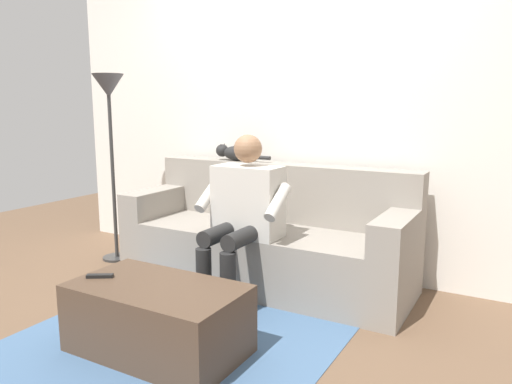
{
  "coord_description": "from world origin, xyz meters",
  "views": [
    {
      "loc": [
        -1.66,
        2.95,
        1.31
      ],
      "look_at": [
        0.0,
        0.02,
        0.71
      ],
      "focal_mm": 34.25,
      "sensor_mm": 36.0,
      "label": 1
    }
  ],
  "objects_px": {
    "couch": "(267,241)",
    "floor_lamp": "(109,108)",
    "coffee_table": "(158,319)",
    "person_solo_seated": "(243,209)",
    "remote_black": "(100,276)",
    "cat_on_backrest": "(236,153)"
  },
  "relations": [
    {
      "from": "person_solo_seated",
      "to": "cat_on_backrest",
      "type": "xyz_separation_m",
      "value": [
        0.43,
        -0.61,
        0.3
      ]
    },
    {
      "from": "coffee_table",
      "to": "floor_lamp",
      "type": "distance_m",
      "value": 2.07
    },
    {
      "from": "cat_on_backrest",
      "to": "remote_black",
      "type": "distance_m",
      "value": 1.62
    },
    {
      "from": "couch",
      "to": "cat_on_backrest",
      "type": "distance_m",
      "value": 0.78
    },
    {
      "from": "person_solo_seated",
      "to": "couch",
      "type": "bearing_deg",
      "value": -86.87
    },
    {
      "from": "person_solo_seated",
      "to": "floor_lamp",
      "type": "height_order",
      "value": "floor_lamp"
    },
    {
      "from": "coffee_table",
      "to": "person_solo_seated",
      "type": "distance_m",
      "value": 0.96
    },
    {
      "from": "coffee_table",
      "to": "person_solo_seated",
      "type": "bearing_deg",
      "value": -91.39
    },
    {
      "from": "remote_black",
      "to": "floor_lamp",
      "type": "relative_size",
      "value": 0.09
    },
    {
      "from": "coffee_table",
      "to": "person_solo_seated",
      "type": "relative_size",
      "value": 0.83
    },
    {
      "from": "coffee_table",
      "to": "floor_lamp",
      "type": "relative_size",
      "value": 0.59
    },
    {
      "from": "couch",
      "to": "floor_lamp",
      "type": "xyz_separation_m",
      "value": [
        1.38,
        0.16,
        0.97
      ]
    },
    {
      "from": "coffee_table",
      "to": "floor_lamp",
      "type": "bearing_deg",
      "value": -37.65
    },
    {
      "from": "remote_black",
      "to": "cat_on_backrest",
      "type": "bearing_deg",
      "value": 60.27
    },
    {
      "from": "cat_on_backrest",
      "to": "floor_lamp",
      "type": "bearing_deg",
      "value": 22.09
    },
    {
      "from": "person_solo_seated",
      "to": "remote_black",
      "type": "relative_size",
      "value": 7.77
    },
    {
      "from": "person_solo_seated",
      "to": "cat_on_backrest",
      "type": "distance_m",
      "value": 0.81
    },
    {
      "from": "couch",
      "to": "remote_black",
      "type": "distance_m",
      "value": 1.34
    },
    {
      "from": "cat_on_backrest",
      "to": "couch",
      "type": "bearing_deg",
      "value": 150.44
    },
    {
      "from": "couch",
      "to": "person_solo_seated",
      "type": "xyz_separation_m",
      "value": [
        -0.02,
        0.38,
        0.32
      ]
    },
    {
      "from": "couch",
      "to": "remote_black",
      "type": "bearing_deg",
      "value": 74.89
    },
    {
      "from": "person_solo_seated",
      "to": "remote_black",
      "type": "bearing_deg",
      "value": 67.99
    }
  ]
}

